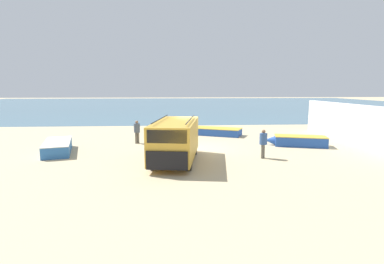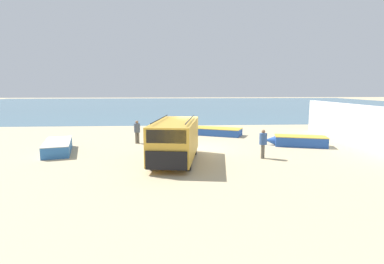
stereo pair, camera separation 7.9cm
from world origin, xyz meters
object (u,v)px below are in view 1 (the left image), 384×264
(parked_van, at_px, (175,139))
(fishing_rowboat_0, at_px, (211,131))
(fishing_rowboat_1, at_px, (58,146))
(fishing_rowboat_2, at_px, (298,141))
(fisherman_0, at_px, (263,141))
(fisherman_1, at_px, (137,130))

(parked_van, relative_size, fishing_rowboat_0, 1.02)
(parked_van, distance_m, fishing_rowboat_1, 7.70)
(fishing_rowboat_0, bearing_deg, fishing_rowboat_2, 160.55)
(fishing_rowboat_1, height_order, fishing_rowboat_2, fishing_rowboat_1)
(fishing_rowboat_2, relative_size, fisherman_0, 2.57)
(fishing_rowboat_0, bearing_deg, fishing_rowboat_1, 56.16)
(fishing_rowboat_1, xyz_separation_m, fisherman_1, (4.49, 2.51, 0.62))
(parked_van, xyz_separation_m, fishing_rowboat_2, (8.23, 3.71, -0.85))
(fishing_rowboat_0, relative_size, fishing_rowboat_2, 1.35)
(parked_van, bearing_deg, fisherman_1, -145.07)
(parked_van, height_order, fishing_rowboat_0, parked_van)
(fisherman_0, xyz_separation_m, fisherman_1, (-7.45, 4.96, 0.01))
(fishing_rowboat_1, relative_size, fisherman_1, 3.00)
(fishing_rowboat_0, bearing_deg, fisherman_0, 127.38)
(fisherman_0, bearing_deg, fishing_rowboat_1, -153.90)
(fishing_rowboat_0, xyz_separation_m, fisherman_1, (-5.65, -3.52, 0.67))
(fishing_rowboat_0, height_order, fishing_rowboat_1, fishing_rowboat_1)
(fishing_rowboat_0, relative_size, fishing_rowboat_1, 1.15)
(fishing_rowboat_0, bearing_deg, fisherman_1, 57.35)
(fishing_rowboat_2, xyz_separation_m, fisherman_0, (-3.40, -3.31, 0.62))
(fisherman_1, bearing_deg, parked_van, 173.93)
(parked_van, height_order, fishing_rowboat_2, parked_van)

